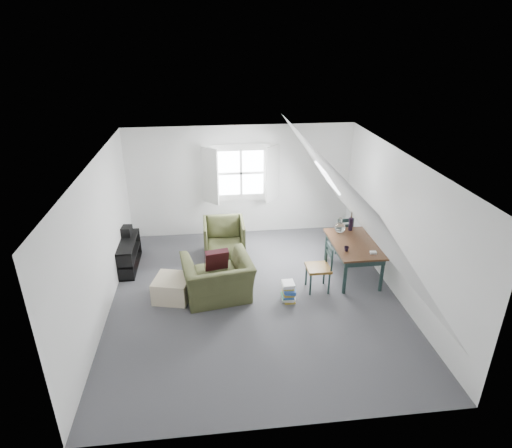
{
  "coord_description": "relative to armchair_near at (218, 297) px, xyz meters",
  "views": [
    {
      "loc": [
        -0.73,
        -6.34,
        4.33
      ],
      "look_at": [
        0.09,
        0.6,
        1.16
      ],
      "focal_mm": 30.0,
      "sensor_mm": 36.0,
      "label": 1
    }
  ],
  "objects": [
    {
      "name": "media_shelf",
      "position": [
        -1.74,
        1.24,
        0.26
      ],
      "size": [
        0.38,
        1.14,
        0.58
      ],
      "rotation": [
        0.0,
        0.0,
        -0.05
      ],
      "color": "black",
      "rests_on": "floor"
    },
    {
      "name": "cup",
      "position": [
        2.34,
        0.17,
        0.69
      ],
      "size": [
        0.12,
        0.12,
        0.09
      ],
      "primitive_type": "imported",
      "rotation": [
        0.0,
        0.0,
        -0.35
      ],
      "color": "black",
      "rests_on": "dining_table"
    },
    {
      "name": "dormer_window",
      "position": [
        0.65,
        2.58,
        1.45
      ],
      "size": [
        1.71,
        0.35,
        1.3
      ],
      "color": "white",
      "rests_on": "wall_back"
    },
    {
      "name": "slope_left",
      "position": [
        -0.9,
        -0.09,
        1.78
      ],
      "size": [
        3.19,
        5.5,
        4.48
      ],
      "primitive_type": "plane",
      "rotation": [
        0.0,
        2.19,
        0.0
      ],
      "color": "white",
      "rests_on": "wall_left"
    },
    {
      "name": "dining_table",
      "position": [
        2.59,
        0.47,
        0.6
      ],
      "size": [
        0.83,
        1.38,
        0.69
      ],
      "rotation": [
        0.0,
        0.0,
        0.0
      ],
      "color": "#362013",
      "rests_on": "floor"
    },
    {
      "name": "demijohn",
      "position": [
        2.44,
        0.92,
        0.81
      ],
      "size": [
        0.22,
        0.22,
        0.3
      ],
      "rotation": [
        0.0,
        0.0,
        -0.31
      ],
      "color": "silver",
      "rests_on": "dining_table"
    },
    {
      "name": "magazine_stack",
      "position": [
        1.22,
        -0.25,
        0.18
      ],
      "size": [
        0.27,
        0.32,
        0.36
      ],
      "rotation": [
        0.0,
        0.0,
        0.05
      ],
      "color": "#B29933",
      "rests_on": "floor"
    },
    {
      "name": "dining_chair_near",
      "position": [
        1.84,
        0.04,
        0.46
      ],
      "size": [
        0.42,
        0.42,
        0.89
      ],
      "rotation": [
        0.0,
        0.0,
        -1.51
      ],
      "color": "brown",
      "rests_on": "floor"
    },
    {
      "name": "wall_left",
      "position": [
        -1.85,
        -0.09,
        1.25
      ],
      "size": [
        0.0,
        5.5,
        5.5
      ],
      "primitive_type": "plane",
      "rotation": [
        1.57,
        0.0,
        1.57
      ],
      "color": "white",
      "rests_on": "ground"
    },
    {
      "name": "vase_twigs",
      "position": [
        2.69,
        1.02,
        0.83
      ],
      "size": [
        0.08,
        0.09,
        0.65
      ],
      "rotation": [
        0.0,
        0.0,
        -0.37
      ],
      "color": "black",
      "rests_on": "dining_table"
    },
    {
      "name": "wall_back",
      "position": [
        0.65,
        2.66,
        1.25
      ],
      "size": [
        5.0,
        0.0,
        5.0
      ],
      "primitive_type": "plane",
      "rotation": [
        1.57,
        0.0,
        0.0
      ],
      "color": "white",
      "rests_on": "ground"
    },
    {
      "name": "dining_chair_far",
      "position": [
        2.68,
        1.43,
        0.43
      ],
      "size": [
        0.39,
        0.39,
        0.82
      ],
      "rotation": [
        0.0,
        0.0,
        3.08
      ],
      "color": "brown",
      "rests_on": "floor"
    },
    {
      "name": "paper_box",
      "position": [
        2.79,
        0.02,
        0.71
      ],
      "size": [
        0.12,
        0.09,
        0.04
      ],
      "primitive_type": "cube",
      "rotation": [
        0.0,
        0.0,
        -0.11
      ],
      "color": "white",
      "rests_on": "dining_table"
    },
    {
      "name": "wall_right",
      "position": [
        3.15,
        -0.09,
        1.25
      ],
      "size": [
        0.0,
        5.5,
        5.5
      ],
      "primitive_type": "plane",
      "rotation": [
        1.57,
        0.0,
        -1.57
      ],
      "color": "white",
      "rests_on": "ground"
    },
    {
      "name": "armchair_far",
      "position": [
        0.19,
        1.58,
        0.0
      ],
      "size": [
        0.83,
        0.86,
        0.78
      ],
      "primitive_type": "imported",
      "rotation": [
        0.0,
        0.0,
        -0.0
      ],
      "color": "#3D4125",
      "rests_on": "floor"
    },
    {
      "name": "electronics_box",
      "position": [
        -1.74,
        1.53,
        0.67
      ],
      "size": [
        0.21,
        0.27,
        0.2
      ],
      "primitive_type": "cube",
      "rotation": [
        0.0,
        0.0,
        -0.09
      ],
      "color": "black",
      "rests_on": "media_shelf"
    },
    {
      "name": "skylight",
      "position": [
        2.2,
        1.21,
        1.75
      ],
      "size": [
        0.35,
        0.75,
        0.47
      ],
      "primitive_type": "cube",
      "rotation": [
        0.0,
        0.95,
        0.0
      ],
      "color": "white",
      "rests_on": "slope_right"
    },
    {
      "name": "floor",
      "position": [
        0.65,
        -0.09,
        0.0
      ],
      "size": [
        5.5,
        5.5,
        0.0
      ],
      "primitive_type": "plane",
      "color": "#454549",
      "rests_on": "ground"
    },
    {
      "name": "wall_front",
      "position": [
        0.65,
        -2.84,
        1.25
      ],
      "size": [
        5.0,
        0.0,
        5.0
      ],
      "primitive_type": "plane",
      "rotation": [
        -1.57,
        0.0,
        0.0
      ],
      "color": "white",
      "rests_on": "ground"
    },
    {
      "name": "slope_right",
      "position": [
        2.2,
        -0.09,
        1.78
      ],
      "size": [
        3.19,
        5.5,
        4.48
      ],
      "primitive_type": "plane",
      "rotation": [
        0.0,
        -2.19,
        0.0
      ],
      "color": "white",
      "rests_on": "wall_right"
    },
    {
      "name": "armchair_near",
      "position": [
        0.0,
        0.0,
        0.0
      ],
      "size": [
        1.31,
        1.19,
        0.75
      ],
      "primitive_type": "imported",
      "rotation": [
        0.0,
        0.0,
        3.31
      ],
      "color": "#3D4125",
      "rests_on": "floor"
    },
    {
      "name": "ottoman",
      "position": [
        -0.79,
        0.07,
        0.2
      ],
      "size": [
        0.72,
        0.72,
        0.4
      ],
      "primitive_type": "cube",
      "rotation": [
        0.0,
        0.0,
        -0.24
      ],
      "color": "#C4B493",
      "rests_on": "floor"
    },
    {
      "name": "ceiling",
      "position": [
        0.65,
        -0.09,
        2.5
      ],
      "size": [
        5.5,
        5.5,
        0.0
      ],
      "primitive_type": "plane",
      "rotation": [
        3.14,
        0.0,
        0.0
      ],
      "color": "white",
      "rests_on": "wall_back"
    },
    {
      "name": "throw_pillow",
      "position": [
        -0.0,
        0.15,
        0.67
      ],
      "size": [
        0.44,
        0.31,
        0.42
      ],
      "primitive_type": "cube",
      "rotation": [
        0.31,
        0.0,
        0.2
      ],
      "color": "#340E13",
      "rests_on": "armchair_near"
    }
  ]
}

